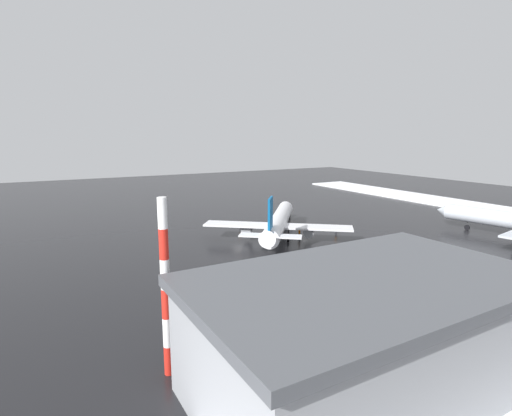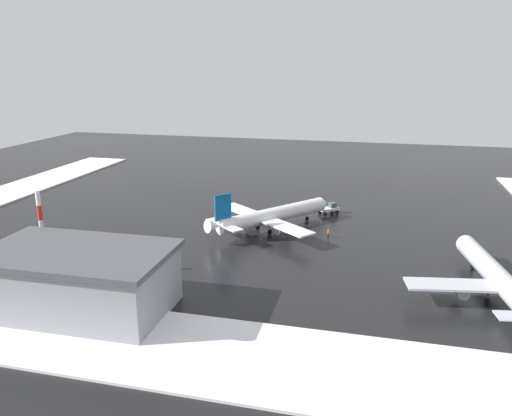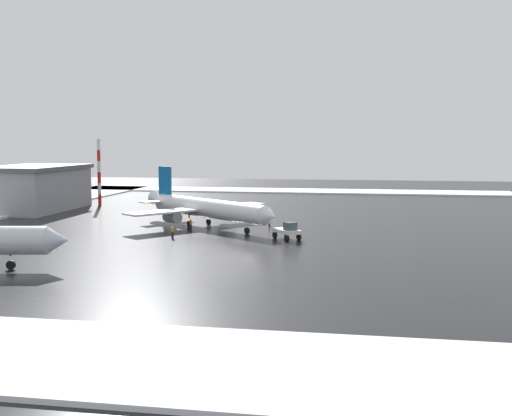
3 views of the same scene
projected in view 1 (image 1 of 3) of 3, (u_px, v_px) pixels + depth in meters
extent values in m
plane|color=black|center=(240.00, 237.00, 72.96)|extent=(240.00, 240.00, 0.00)
cube|color=white|center=(467.00, 205.00, 104.91)|extent=(14.00, 116.00, 0.36)
cylinder|color=white|center=(279.00, 221.00, 72.16)|extent=(18.72, 22.50, 2.99)
cone|color=white|center=(286.00, 207.00, 85.97)|extent=(3.53, 3.42, 2.84)
cone|color=white|center=(268.00, 238.00, 58.08)|extent=(3.94, 4.04, 2.91)
cube|color=white|center=(237.00, 224.00, 70.81)|extent=(11.35, 10.13, 0.32)
cylinder|color=gray|center=(247.00, 229.00, 71.11)|extent=(3.23, 3.43, 1.76)
cube|color=white|center=(319.00, 227.00, 68.49)|extent=(11.35, 10.13, 0.32)
cylinder|color=gray|center=(309.00, 231.00, 69.36)|extent=(3.23, 3.43, 1.76)
cube|color=#0C5999|center=(270.00, 214.00, 59.54)|extent=(2.43, 2.95, 4.92)
cube|color=white|center=(253.00, 235.00, 60.75)|extent=(4.72, 4.41, 0.21)
cube|color=white|center=(288.00, 237.00, 59.91)|extent=(4.72, 4.41, 0.21)
cylinder|color=black|center=(284.00, 218.00, 81.35)|extent=(0.21, 0.21, 0.61)
cylinder|color=black|center=(284.00, 224.00, 81.58)|extent=(0.84, 0.95, 0.97)
cylinder|color=black|center=(266.00, 231.00, 70.15)|extent=(0.21, 0.21, 0.61)
cylinder|color=black|center=(266.00, 238.00, 70.38)|extent=(0.84, 0.95, 0.97)
cylinder|color=black|center=(288.00, 232.00, 69.53)|extent=(0.21, 0.21, 0.61)
cylinder|color=black|center=(288.00, 239.00, 69.76)|extent=(0.84, 0.95, 0.97)
cone|color=silver|center=(442.00, 210.00, 82.07)|extent=(3.26, 2.65, 2.93)
cylinder|color=black|center=(468.00, 221.00, 78.36)|extent=(0.22, 0.22, 0.63)
cylinder|color=black|center=(467.00, 227.00, 78.60)|extent=(0.48, 1.04, 1.00)
cube|color=silver|center=(283.00, 214.00, 88.87)|extent=(4.96, 4.60, 0.50)
cube|color=#3F5160|center=(284.00, 210.00, 89.56)|extent=(2.03, 2.05, 1.10)
cylinder|color=black|center=(281.00, 215.00, 90.83)|extent=(0.90, 0.81, 0.90)
cylinder|color=black|center=(289.00, 216.00, 90.10)|extent=(0.90, 0.81, 0.90)
cylinder|color=black|center=(276.00, 218.00, 87.90)|extent=(0.90, 0.81, 0.90)
cylinder|color=black|center=(285.00, 219.00, 87.16)|extent=(0.90, 0.81, 0.90)
cylinder|color=black|center=(299.00, 236.00, 72.38)|extent=(0.16, 0.16, 0.85)
cylinder|color=black|center=(300.00, 236.00, 72.20)|extent=(0.16, 0.16, 0.85)
cylinder|color=orange|center=(299.00, 232.00, 72.15)|extent=(0.36, 0.36, 0.62)
sphere|color=tan|center=(299.00, 230.00, 72.08)|extent=(0.24, 0.24, 0.24)
cylinder|color=black|center=(240.00, 227.00, 79.06)|extent=(0.16, 0.16, 0.85)
cylinder|color=black|center=(240.00, 227.00, 78.87)|extent=(0.16, 0.16, 0.85)
cylinder|color=orange|center=(240.00, 224.00, 78.84)|extent=(0.36, 0.36, 0.62)
sphere|color=tan|center=(240.00, 222.00, 78.76)|extent=(0.24, 0.24, 0.24)
cylinder|color=black|center=(337.00, 231.00, 75.91)|extent=(0.16, 0.16, 0.85)
cylinder|color=black|center=(336.00, 231.00, 75.92)|extent=(0.16, 0.16, 0.85)
cylinder|color=orange|center=(336.00, 227.00, 75.78)|extent=(0.36, 0.36, 0.62)
sphere|color=tan|center=(336.00, 225.00, 75.71)|extent=(0.24, 0.24, 0.24)
cylinder|color=red|center=(169.00, 360.00, 31.11)|extent=(0.70, 0.70, 2.34)
cylinder|color=white|center=(167.00, 332.00, 30.69)|extent=(0.70, 0.70, 2.34)
cylinder|color=red|center=(166.00, 304.00, 30.27)|extent=(0.70, 0.70, 2.34)
cylinder|color=white|center=(165.00, 274.00, 29.84)|extent=(0.70, 0.70, 2.34)
cylinder|color=red|center=(164.00, 244.00, 29.42)|extent=(0.70, 0.70, 2.34)
cylinder|color=white|center=(162.00, 213.00, 29.00)|extent=(0.70, 0.70, 2.34)
cube|color=gray|center=(363.00, 340.00, 28.58)|extent=(24.19, 14.34, 8.00)
cube|color=#4C4F54|center=(366.00, 281.00, 27.79)|extent=(25.21, 15.35, 0.80)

